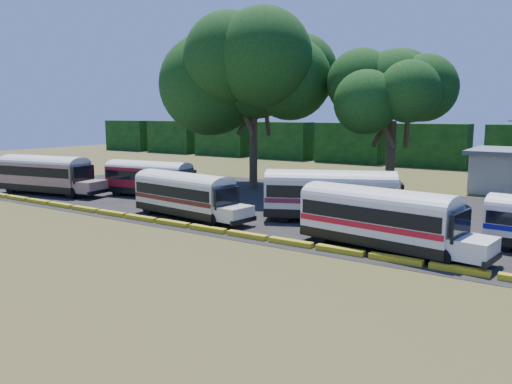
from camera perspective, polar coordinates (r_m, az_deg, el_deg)
The scene contains 11 objects.
ground at distance 29.98m, azimuth -4.49°, elevation -5.23°, with size 160.00×160.00×0.00m, color #3E4B19.
asphalt_strip at distance 39.45m, azimuth 7.49°, elevation -1.83°, with size 64.00×24.00×0.02m, color black.
curb at distance 30.72m, azimuth -3.34°, elevation -4.59°, with size 53.70×0.45×0.30m.
treeline_backdrop at distance 73.22m, azimuth 19.40°, elevation 5.03°, with size 130.00×4.00×6.00m.
bus_beige at distance 49.54m, azimuth -22.84°, elevation 2.10°, with size 11.09×4.41×3.55m.
bus_red at distance 45.15m, azimuth -11.92°, elevation 1.75°, with size 9.98×3.74×3.20m.
bus_cream_west at distance 35.59m, azimuth -8.04°, elevation -0.06°, with size 10.00×3.53×3.22m.
bus_cream_east at distance 34.45m, azimuth 8.84°, elevation -0.07°, with size 10.90×6.76×3.54m.
bus_white_red at distance 27.71m, azimuth 14.07°, elevation -2.59°, with size 10.55×3.89×3.39m.
tree_west at distance 49.61m, azimuth -0.32°, elevation 13.84°, with size 13.11×13.11×16.41m.
tree_center at distance 45.60m, azimuth 15.43°, elevation 11.67°, with size 8.22×8.22×12.86m.
Camera 1 is at (17.98, -22.85, 7.31)m, focal length 35.00 mm.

